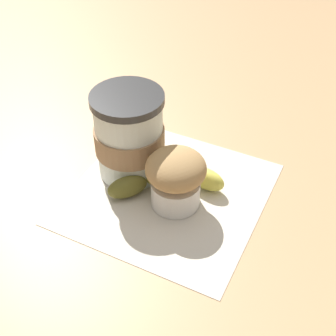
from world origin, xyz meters
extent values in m
plane|color=tan|center=(0.00, 0.00, 0.00)|extent=(3.00, 3.00, 0.00)
cube|color=beige|center=(0.00, 0.00, 0.00)|extent=(0.25, 0.25, 0.00)
cylinder|color=silver|center=(-0.07, 0.02, 0.06)|extent=(0.09, 0.09, 0.11)
cylinder|color=#2D2D2D|center=(-0.07, 0.02, 0.12)|extent=(0.09, 0.09, 0.01)
cylinder|color=#997551|center=(-0.07, 0.02, 0.06)|extent=(0.09, 0.09, 0.04)
cylinder|color=white|center=(0.02, -0.01, 0.02)|extent=(0.06, 0.06, 0.04)
ellipsoid|color=#AD8451|center=(0.02, -0.01, 0.06)|extent=(0.08, 0.08, 0.04)
ellipsoid|color=#D6CC4C|center=(0.04, 0.03, 0.02)|extent=(0.06, 0.03, 0.03)
ellipsoid|color=#D6CC4C|center=(-0.01, 0.01, 0.02)|extent=(0.07, 0.05, 0.03)
ellipsoid|color=brown|center=(-0.05, -0.03, 0.02)|extent=(0.05, 0.06, 0.03)
camera|label=1|loc=(0.19, -0.40, 0.44)|focal=50.00mm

